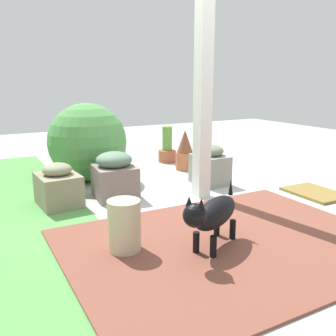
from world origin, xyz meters
The scene contains 12 objects.
ground_plane centered at (0.00, 0.00, 0.00)m, with size 12.00×12.00×0.00m, color #AAAFA9.
brick_path centered at (-0.92, 0.30, 0.01)m, with size 1.80×2.40×0.02m, color brown.
porch_pillar centered at (0.18, -0.18, 1.21)m, with size 0.14×0.14×2.42m, color white.
stone_planter_nearest centered at (0.53, -0.53, 0.22)m, with size 0.43×0.33×0.47m.
stone_planter_mid centered at (0.57, 0.64, 0.23)m, with size 0.49×0.45×0.49m.
stone_planter_far centered at (0.60, 1.21, 0.19)m, with size 0.49×0.40×0.42m.
round_shrub centered at (1.37, 0.68, 0.47)m, with size 0.94×0.94×0.94m, color #4C8B46.
terracotta_pot_spiky centered at (1.29, -0.64, 0.26)m, with size 0.25×0.25×0.54m.
terracotta_pot_tall centered at (1.83, -0.66, 0.19)m, with size 0.26×0.26×0.53m.
dog centered at (-0.94, 0.47, 0.28)m, with size 0.47×0.66×0.48m.
ceramic_urn centered at (-0.66, 1.03, 0.19)m, with size 0.24×0.24×0.39m, color #C4B995.
doormat centered at (-0.36, -1.29, 0.01)m, with size 0.61×0.45×0.03m, color olive.
Camera 1 is at (-2.99, 1.95, 1.21)m, focal length 40.04 mm.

